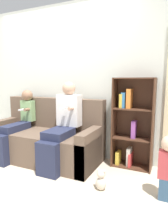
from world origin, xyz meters
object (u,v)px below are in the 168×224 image
object	(u,v)px
couch	(45,139)
teddy_bear	(101,180)
adult_seated	(62,124)
child_seated	(17,123)
bookshelf	(132,124)
toddler_standing	(168,165)

from	to	relation	value
couch	teddy_bear	world-z (taller)	couch
adult_seated	child_seated	xyz separation A→B (m)	(-0.85, -0.03, -0.07)
child_seated	teddy_bear	bearing A→B (deg)	-13.22
bookshelf	teddy_bear	world-z (taller)	bookshelf
couch	child_seated	size ratio (longest dim) A/B	1.64
couch	toddler_standing	size ratio (longest dim) A/B	2.56
bookshelf	teddy_bear	xyz separation A→B (m)	(-0.17, -0.84, -0.52)
couch	toddler_standing	xyz separation A→B (m)	(1.89, -0.42, 0.07)
child_seated	toddler_standing	distance (m)	2.35
toddler_standing	bookshelf	xyz separation A→B (m)	(-0.54, 0.72, 0.25)
teddy_bear	couch	bearing A→B (deg)	155.17
toddler_standing	bookshelf	bearing A→B (deg)	127.02
child_seated	bookshelf	size ratio (longest dim) A/B	0.85
adult_seated	bookshelf	distance (m)	1.03
couch	bookshelf	world-z (taller)	bookshelf
adult_seated	toddler_standing	bearing A→B (deg)	-11.07
child_seated	teddy_bear	size ratio (longest dim) A/B	4.33
toddler_standing	teddy_bear	size ratio (longest dim) A/B	2.77
adult_seated	bookshelf	world-z (taller)	bookshelf
child_seated	toddler_standing	bearing A→B (deg)	-6.34
adult_seated	bookshelf	size ratio (longest dim) A/B	0.96
couch	child_seated	distance (m)	0.54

